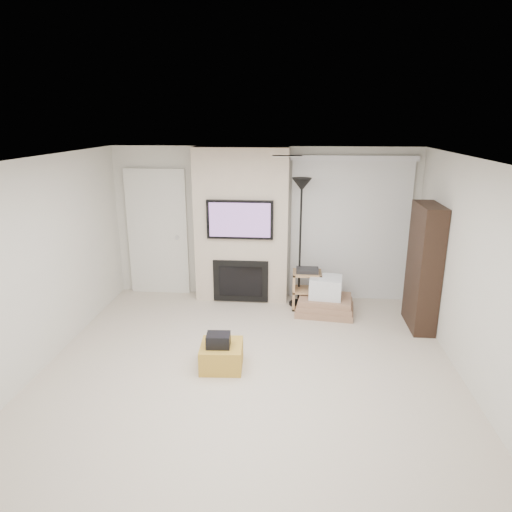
# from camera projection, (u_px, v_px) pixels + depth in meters

# --- Properties ---
(floor) EXTENTS (5.00, 5.50, 0.00)m
(floor) POSITION_uv_depth(u_px,v_px,m) (247.00, 380.00, 5.29)
(floor) COLOR beige
(floor) RESTS_ON ground
(ceiling) EXTENTS (5.00, 5.50, 0.00)m
(ceiling) POSITION_uv_depth(u_px,v_px,m) (246.00, 162.00, 4.57)
(ceiling) COLOR white
(ceiling) RESTS_ON wall_back
(wall_back) EXTENTS (5.00, 0.00, 2.50)m
(wall_back) POSITION_uv_depth(u_px,v_px,m) (264.00, 223.00, 7.56)
(wall_back) COLOR silver
(wall_back) RESTS_ON ground
(wall_front) EXTENTS (5.00, 0.00, 2.50)m
(wall_front) POSITION_uv_depth(u_px,v_px,m) (189.00, 461.00, 2.31)
(wall_front) COLOR silver
(wall_front) RESTS_ON ground
(wall_left) EXTENTS (0.00, 5.50, 2.50)m
(wall_left) POSITION_uv_depth(u_px,v_px,m) (26.00, 273.00, 5.14)
(wall_left) COLOR silver
(wall_left) RESTS_ON ground
(wall_right) EXTENTS (0.00, 5.50, 2.50)m
(wall_right) POSITION_uv_depth(u_px,v_px,m) (486.00, 286.00, 4.73)
(wall_right) COLOR silver
(wall_right) RESTS_ON ground
(hvac_vent) EXTENTS (0.35, 0.18, 0.01)m
(hvac_vent) POSITION_uv_depth(u_px,v_px,m) (287.00, 156.00, 5.30)
(hvac_vent) COLOR silver
(hvac_vent) RESTS_ON ceiling
(ottoman) EXTENTS (0.53, 0.53, 0.30)m
(ottoman) POSITION_uv_depth(u_px,v_px,m) (222.00, 356.00, 5.54)
(ottoman) COLOR #BC8F31
(ottoman) RESTS_ON floor
(black_bag) EXTENTS (0.29, 0.24, 0.16)m
(black_bag) POSITION_uv_depth(u_px,v_px,m) (218.00, 340.00, 5.44)
(black_bag) COLOR black
(black_bag) RESTS_ON ottoman
(fireplace_wall) EXTENTS (1.50, 0.47, 2.50)m
(fireplace_wall) POSITION_uv_depth(u_px,v_px,m) (242.00, 227.00, 7.39)
(fireplace_wall) COLOR beige
(fireplace_wall) RESTS_ON floor
(entry_door) EXTENTS (1.02, 0.11, 2.14)m
(entry_door) POSITION_uv_depth(u_px,v_px,m) (158.00, 233.00, 7.73)
(entry_door) COLOR silver
(entry_door) RESTS_ON floor
(vertical_blinds) EXTENTS (1.98, 0.10, 2.37)m
(vertical_blinds) POSITION_uv_depth(u_px,v_px,m) (350.00, 224.00, 7.39)
(vertical_blinds) COLOR silver
(vertical_blinds) RESTS_ON floor
(floor_lamp) EXTENTS (0.30, 0.30, 2.06)m
(floor_lamp) POSITION_uv_depth(u_px,v_px,m) (301.00, 207.00, 6.99)
(floor_lamp) COLOR black
(floor_lamp) RESTS_ON floor
(av_stand) EXTENTS (0.45, 0.38, 0.66)m
(av_stand) POSITION_uv_depth(u_px,v_px,m) (307.00, 287.00, 7.25)
(av_stand) COLOR tan
(av_stand) RESTS_ON floor
(box_stack) EXTENTS (0.94, 0.76, 0.59)m
(box_stack) POSITION_uv_depth(u_px,v_px,m) (325.00, 299.00, 7.08)
(box_stack) COLOR #9B7157
(box_stack) RESTS_ON floor
(bookshelf) EXTENTS (0.30, 0.80, 1.80)m
(bookshelf) POSITION_uv_depth(u_px,v_px,m) (424.00, 267.00, 6.44)
(bookshelf) COLOR black
(bookshelf) RESTS_ON floor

